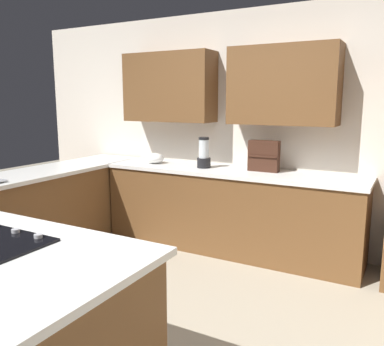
{
  "coord_description": "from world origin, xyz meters",
  "views": [
    {
      "loc": [
        -1.59,
        2.18,
        1.63
      ],
      "look_at": [
        0.16,
        -1.0,
        0.97
      ],
      "focal_mm": 37.59,
      "sensor_mm": 36.0,
      "label": 1
    }
  ],
  "objects": [
    {
      "name": "blender",
      "position": [
        0.4,
        -1.7,
        1.04
      ],
      "size": [
        0.15,
        0.15,
        0.34
      ],
      "color": "black",
      "rests_on": "countertop_back"
    },
    {
      "name": "countertop_back",
      "position": [
        0.1,
        -1.72,
        0.88
      ],
      "size": [
        2.84,
        0.64,
        0.04
      ],
      "primitive_type": "cube",
      "color": "silver",
      "rests_on": "lower_cabinets_back"
    },
    {
      "name": "mixing_bowl",
      "position": [
        1.05,
        -1.7,
        0.96
      ],
      "size": [
        0.22,
        0.22,
        0.12
      ],
      "primitive_type": "ellipsoid",
      "color": "white",
      "rests_on": "countertop_back"
    },
    {
      "name": "spice_rack",
      "position": [
        -0.25,
        -1.8,
        1.06
      ],
      "size": [
        0.32,
        0.11,
        0.32
      ],
      "color": "#381E14",
      "rests_on": "countertop_back"
    },
    {
      "name": "lower_cabinets_side",
      "position": [
        1.82,
        -0.55,
        0.43
      ],
      "size": [
        0.6,
        2.9,
        0.86
      ],
      "primitive_type": "cube",
      "color": "brown",
      "rests_on": "ground"
    },
    {
      "name": "countertop_side",
      "position": [
        1.82,
        -0.55,
        0.88
      ],
      "size": [
        0.64,
        2.94,
        0.04
      ],
      "primitive_type": "cube",
      "color": "silver",
      "rests_on": "lower_cabinets_side"
    },
    {
      "name": "lower_cabinets_back",
      "position": [
        0.1,
        -1.72,
        0.43
      ],
      "size": [
        2.8,
        0.6,
        0.86
      ],
      "primitive_type": "cube",
      "color": "brown",
      "rests_on": "ground"
    },
    {
      "name": "wall_back",
      "position": [
        0.08,
        -2.04,
        1.43
      ],
      "size": [
        6.0,
        0.44,
        2.6
      ],
      "color": "silver",
      "rests_on": "ground"
    },
    {
      "name": "ground_plane",
      "position": [
        0.0,
        0.0,
        0.0
      ],
      "size": [
        14.0,
        14.0,
        0.0
      ],
      "primitive_type": "plane",
      "color": "#9E937F"
    }
  ]
}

